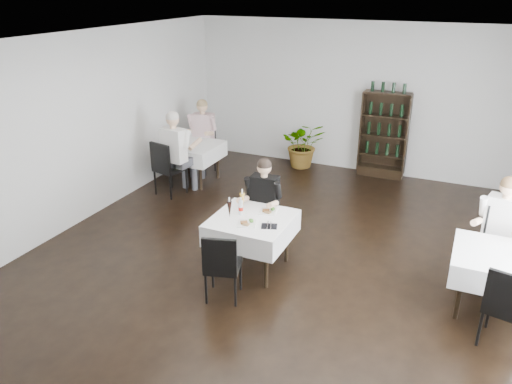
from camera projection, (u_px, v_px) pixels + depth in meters
room_shell at (273, 170)px, 6.24m from camera, size 9.00×9.00×9.00m
wine_shelf at (384, 136)px, 9.89m from camera, size 0.90×0.28×1.75m
main_table at (252, 228)px, 6.69m from camera, size 1.03×1.03×0.77m
left_table at (193, 152)px, 9.70m from camera, size 0.98×0.98×0.77m
right_table at (496, 265)px, 5.81m from camera, size 0.98×0.98×0.77m
potted_tree at (303, 144)px, 10.55m from camera, size 1.13×1.07×0.99m
main_chair_far at (262, 210)px, 7.35m from camera, size 0.60×0.60×0.99m
main_chair_near at (222, 263)px, 6.03m from camera, size 0.52×0.52×0.92m
left_chair_far at (205, 148)px, 10.30m from camera, size 0.44×0.44×0.87m
left_chair_near at (166, 165)px, 9.07m from camera, size 0.56×0.57×1.03m
right_chair_far at (504, 245)px, 6.28m from camera, size 0.55×0.55×1.07m
right_chair_near at (507, 304)px, 5.22m from camera, size 0.53×0.54×0.97m
diner_main at (262, 199)px, 7.08m from camera, size 0.54×0.54×1.41m
diner_left_far at (202, 131)px, 10.04m from camera, size 0.61×0.62×1.53m
diner_left_near at (177, 147)px, 8.99m from camera, size 0.63×0.65×1.60m
diner_right_far at (500, 224)px, 6.27m from camera, size 0.61×0.65×1.48m
plate_far at (268, 211)px, 6.79m from camera, size 0.26×0.26×0.07m
plate_near at (247, 223)px, 6.45m from camera, size 0.29×0.29×0.07m
pilsner_dark at (229, 209)px, 6.60m from camera, size 0.07×0.07×0.29m
pilsner_lager at (242, 202)px, 6.79m from camera, size 0.08×0.08×0.32m
coke_bottle at (241, 208)px, 6.69m from camera, size 0.06×0.06×0.25m
napkin_cutlery at (269, 226)px, 6.40m from camera, size 0.24×0.22×0.02m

